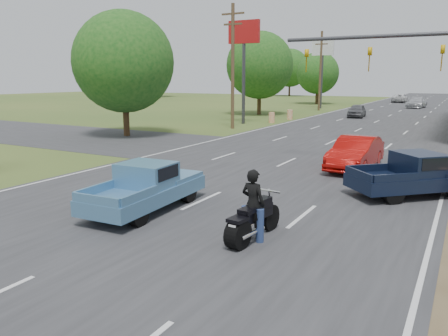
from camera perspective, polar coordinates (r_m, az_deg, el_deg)
The scene contains 22 objects.
main_road at distance 45.13m, azimuth 19.32°, elevation 5.74°, with size 15.00×180.00×0.02m, color #2D2D30.
cross_road at distance 23.94m, azimuth 9.92°, elevation 1.52°, with size 120.00×10.00×0.02m, color #2D2D30.
utility_pole_5 at distance 36.60m, azimuth 1.14°, elevation 13.48°, with size 2.00×0.28×10.00m.
utility_pole_6 at distance 58.86m, azimuth 12.48°, elevation 12.53°, with size 2.00×0.28×10.00m.
tree_0 at distance 32.60m, azimuth -12.97°, elevation 13.33°, with size 7.14×7.14×8.84m.
tree_1 at distance 50.93m, azimuth 4.69°, elevation 13.22°, with size 7.56×7.56×9.36m.
tree_2 at distance 73.62m, azimuth 12.15°, elevation 12.03°, with size 6.72×6.72×8.32m.
tree_4 at distance 101.13m, azimuth -9.39°, elevation 13.02°, with size 9.24×9.24×11.44m.
tree_6 at distance 106.23m, azimuth 8.61°, elevation 12.80°, with size 8.82×8.82×10.92m.
barrel_2 at distance 41.73m, azimuth 6.25°, elevation 6.57°, with size 0.56×0.56×1.00m, color orange.
barrel_3 at distance 45.32m, azimuth 8.60°, elevation 6.91°, with size 0.56×0.56×1.00m, color orange.
pole_sign_left_near at distance 40.71m, azimuth 2.62°, elevation 15.90°, with size 3.00×0.35×9.20m.
pole_sign_left_far at distance 63.04m, azimuth 12.76°, elevation 14.13°, with size 3.00×0.35×9.20m.
signal_mast at distance 21.37m, azimuth 24.69°, elevation 12.37°, with size 9.12×0.40×7.00m.
red_convertible at distance 20.98m, azimuth 16.79°, elevation 1.84°, with size 1.59×4.57×1.51m, color #A00B07.
motorcycle at distance 11.31m, azimuth 3.59°, elevation -7.01°, with size 0.76×2.39×1.21m.
rider at distance 11.26m, azimuth 3.80°, elevation -5.15°, with size 0.66×0.43×1.80m, color black.
blue_pickup at distance 14.16m, azimuth -9.95°, elevation -2.32°, with size 2.01×4.70×1.53m.
navy_pickup at distance 17.06m, azimuth 24.09°, elevation -0.74°, with size 4.67×4.56×1.56m.
distant_car_grey at distance 49.53m, azimuth 16.97°, elevation 7.16°, with size 1.66×4.12×1.40m, color #56575B.
distant_car_silver at distance 68.17m, azimuth 23.86°, elevation 7.82°, with size 2.13×5.23×1.52m, color #BABABF.
distant_car_white at distance 82.61m, azimuth 21.95°, elevation 8.44°, with size 2.37×5.15×1.43m, color silver.
Camera 1 is at (7.73, -4.27, 4.15)m, focal length 35.00 mm.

